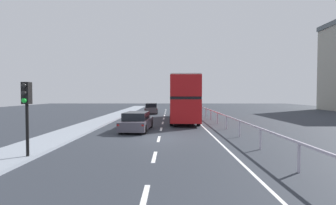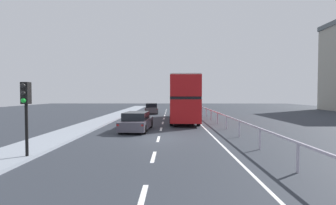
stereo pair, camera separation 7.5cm
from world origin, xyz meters
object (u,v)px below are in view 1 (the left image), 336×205
object	(u,v)px
double_decker_bus_red	(183,98)
sedan_car_ahead	(151,109)
hatchback_car_near	(137,122)
traffic_signal_pole	(26,101)

from	to	relation	value
double_decker_bus_red	sedan_car_ahead	xyz separation A→B (m)	(-3.98, 9.52, -1.65)
hatchback_car_near	sedan_car_ahead	bearing A→B (deg)	93.86
double_decker_bus_red	hatchback_car_near	world-z (taller)	double_decker_bus_red
traffic_signal_pole	sedan_car_ahead	distance (m)	24.87
hatchback_car_near	sedan_car_ahead	world-z (taller)	sedan_car_ahead
double_decker_bus_red	traffic_signal_pole	size ratio (longest dim) A/B	3.73
hatchback_car_near	sedan_car_ahead	distance (m)	16.48
hatchback_car_near	sedan_car_ahead	xyz separation A→B (m)	(-0.14, 16.47, 0.04)
traffic_signal_pole	hatchback_car_near	bearing A→B (deg)	67.21
traffic_signal_pole	sedan_car_ahead	bearing A→B (deg)	82.43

